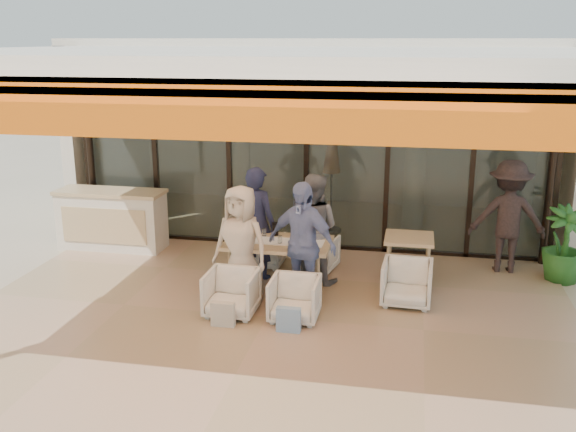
# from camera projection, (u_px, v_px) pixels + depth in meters

# --- Properties ---
(ground) EXTENTS (70.00, 70.00, 0.00)m
(ground) POSITION_uv_depth(u_px,v_px,m) (267.00, 319.00, 8.35)
(ground) COLOR #C6B293
(ground) RESTS_ON ground
(terrace_floor) EXTENTS (8.00, 6.00, 0.01)m
(terrace_floor) POSITION_uv_depth(u_px,v_px,m) (267.00, 318.00, 8.35)
(terrace_floor) COLOR tan
(terrace_floor) RESTS_ON ground
(terrace_structure) EXTENTS (8.00, 6.00, 3.40)m
(terrace_structure) POSITION_uv_depth(u_px,v_px,m) (259.00, 64.00, 7.23)
(terrace_structure) COLOR silver
(terrace_structure) RESTS_ON ground
(glass_storefront) EXTENTS (8.08, 0.10, 3.20)m
(glass_storefront) POSITION_uv_depth(u_px,v_px,m) (307.00, 157.00, 10.76)
(glass_storefront) COLOR #9EADA3
(glass_storefront) RESTS_ON ground
(interior_block) EXTENTS (9.05, 3.62, 3.52)m
(interior_block) POSITION_uv_depth(u_px,v_px,m) (327.00, 106.00, 12.78)
(interior_block) COLOR silver
(interior_block) RESTS_ON ground
(host_counter) EXTENTS (1.85, 0.65, 1.04)m
(host_counter) POSITION_uv_depth(u_px,v_px,m) (112.00, 219.00, 10.99)
(host_counter) COLOR silver
(host_counter) RESTS_ON ground
(dining_table) EXTENTS (1.50, 0.90, 0.93)m
(dining_table) POSITION_uv_depth(u_px,v_px,m) (278.00, 245.00, 9.11)
(dining_table) COLOR tan
(dining_table) RESTS_ON ground
(chair_far_left) EXTENTS (0.58, 0.55, 0.59)m
(chair_far_left) POSITION_uv_depth(u_px,v_px,m) (265.00, 249.00, 10.19)
(chair_far_left) COLOR white
(chair_far_left) RESTS_ON ground
(chair_far_right) EXTENTS (0.68, 0.65, 0.61)m
(chair_far_right) POSITION_uv_depth(u_px,v_px,m) (317.00, 252.00, 10.03)
(chair_far_right) COLOR white
(chair_far_right) RESTS_ON ground
(chair_near_left) EXTENTS (0.65, 0.61, 0.67)m
(chair_near_left) POSITION_uv_depth(u_px,v_px,m) (232.00, 291.00, 8.38)
(chair_near_left) COLOR white
(chair_near_left) RESTS_ON ground
(chair_near_right) EXTENTS (0.62, 0.58, 0.64)m
(chair_near_right) POSITION_uv_depth(u_px,v_px,m) (295.00, 297.00, 8.23)
(chair_near_right) COLOR white
(chair_near_right) RESTS_ON ground
(diner_navy) EXTENTS (0.73, 0.60, 1.72)m
(diner_navy) POSITION_uv_depth(u_px,v_px,m) (257.00, 223.00, 9.57)
(diner_navy) COLOR #1B1F3D
(diner_navy) RESTS_ON ground
(diner_grey) EXTENTS (0.89, 0.75, 1.65)m
(diner_grey) POSITION_uv_depth(u_px,v_px,m) (312.00, 229.00, 9.42)
(diner_grey) COLOR slate
(diner_grey) RESTS_ON ground
(diner_cream) EXTENTS (0.90, 0.69, 1.64)m
(diner_cream) POSITION_uv_depth(u_px,v_px,m) (241.00, 244.00, 8.73)
(diner_cream) COLOR beige
(diner_cream) RESTS_ON ground
(diner_periwinkle) EXTENTS (1.10, 0.75, 1.73)m
(diner_periwinkle) POSITION_uv_depth(u_px,v_px,m) (302.00, 245.00, 8.56)
(diner_periwinkle) COLOR #687FAE
(diner_periwinkle) RESTS_ON ground
(tote_bag_cream) EXTENTS (0.30, 0.10, 0.34)m
(tote_bag_cream) POSITION_uv_depth(u_px,v_px,m) (223.00, 315.00, 8.05)
(tote_bag_cream) COLOR silver
(tote_bag_cream) RESTS_ON ground
(tote_bag_blue) EXTENTS (0.30, 0.10, 0.34)m
(tote_bag_blue) POSITION_uv_depth(u_px,v_px,m) (289.00, 321.00, 7.89)
(tote_bag_blue) COLOR #99BFD8
(tote_bag_blue) RESTS_ON ground
(side_table) EXTENTS (0.70, 0.70, 0.74)m
(side_table) POSITION_uv_depth(u_px,v_px,m) (409.00, 244.00, 9.34)
(side_table) COLOR tan
(side_table) RESTS_ON ground
(side_chair) EXTENTS (0.69, 0.65, 0.68)m
(side_chair) POSITION_uv_depth(u_px,v_px,m) (407.00, 281.00, 8.71)
(side_chair) COLOR white
(side_chair) RESTS_ON ground
(standing_woman) EXTENTS (1.15, 0.67, 1.77)m
(standing_woman) POSITION_uv_depth(u_px,v_px,m) (508.00, 217.00, 9.81)
(standing_woman) COLOR black
(standing_woman) RESTS_ON ground
(potted_palm) EXTENTS (0.82, 0.82, 1.15)m
(potted_palm) POSITION_uv_depth(u_px,v_px,m) (564.00, 244.00, 9.51)
(potted_palm) COLOR #1E5919
(potted_palm) RESTS_ON ground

